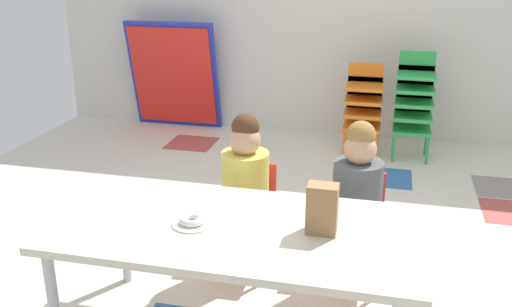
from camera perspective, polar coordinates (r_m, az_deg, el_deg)
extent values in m
cube|color=silver|center=(3.52, 4.72, -10.07)|extent=(5.78, 4.90, 0.02)
cube|color=#B24C47|center=(5.43, -6.46, 1.04)|extent=(0.43, 0.43, 0.00)
cube|color=silver|center=(5.15, 7.85, -0.09)|extent=(0.43, 0.43, 0.00)
cube|color=#336BB2|center=(4.71, 12.72, -2.35)|extent=(0.43, 0.43, 0.00)
cube|color=gray|center=(4.80, 23.51, -3.16)|extent=(0.43, 0.43, 0.00)
cube|color=beige|center=(5.51, 9.21, 14.73)|extent=(5.78, 0.10, 2.54)
cube|color=beige|center=(2.53, -1.93, -7.55)|extent=(1.62, 0.80, 0.04)
cylinder|color=#B2B2B7|center=(3.20, -13.08, -7.97)|extent=(0.05, 0.05, 0.56)
cylinder|color=#B2B2B7|center=(2.91, 14.29, -11.08)|extent=(0.05, 0.05, 0.56)
cube|color=red|center=(3.22, -1.06, -6.77)|extent=(0.32, 0.30, 0.03)
cube|color=red|center=(3.29, -0.42, -3.30)|extent=(0.29, 0.02, 0.30)
cylinder|color=#D8C64C|center=(3.13, -1.08, -3.18)|extent=(0.26, 0.26, 0.38)
sphere|color=tan|center=(3.04, -1.12, 1.34)|extent=(0.17, 0.17, 0.17)
sphere|color=#472D19|center=(3.03, -1.07, 2.67)|extent=(0.15, 0.15, 0.15)
cylinder|color=red|center=(3.22, -4.08, -9.90)|extent=(0.02, 0.02, 0.28)
cylinder|color=red|center=(3.15, 0.87, -10.51)|extent=(0.02, 0.02, 0.28)
cylinder|color=red|center=(3.44, -2.78, -7.81)|extent=(0.02, 0.02, 0.28)
cylinder|color=red|center=(3.38, 1.84, -8.33)|extent=(0.02, 0.02, 0.28)
cube|color=red|center=(3.14, 9.84, -7.83)|extent=(0.32, 0.30, 0.03)
cube|color=red|center=(3.21, 10.19, -4.24)|extent=(0.29, 0.02, 0.30)
cylinder|color=#4C5156|center=(3.05, 10.08, -4.17)|extent=(0.29, 0.29, 0.38)
sphere|color=tan|center=(2.95, 10.38, 0.45)|extent=(0.17, 0.17, 0.17)
sphere|color=olive|center=(2.94, 10.48, 1.81)|extent=(0.15, 0.15, 0.15)
cylinder|color=red|center=(3.11, 6.88, -11.15)|extent=(0.02, 0.02, 0.28)
cylinder|color=red|center=(3.10, 12.13, -11.60)|extent=(0.02, 0.02, 0.28)
cylinder|color=red|center=(3.33, 7.43, -8.88)|extent=(0.02, 0.02, 0.28)
cylinder|color=red|center=(3.33, 12.28, -9.30)|extent=(0.02, 0.02, 0.28)
cube|color=orange|center=(5.11, 10.54, 2.67)|extent=(0.32, 0.30, 0.03)
cube|color=orange|center=(5.22, 10.70, 4.06)|extent=(0.30, 0.02, 0.18)
cube|color=orange|center=(5.08, 10.63, 3.97)|extent=(0.32, 0.30, 0.03)
cube|color=orange|center=(5.19, 10.78, 5.33)|extent=(0.30, 0.02, 0.18)
cube|color=orange|center=(5.05, 10.71, 5.28)|extent=(0.32, 0.30, 0.03)
cube|color=orange|center=(5.16, 10.87, 6.62)|extent=(0.30, 0.02, 0.18)
cube|color=orange|center=(5.02, 10.80, 6.60)|extent=(0.32, 0.30, 0.03)
cube|color=orange|center=(5.14, 10.95, 7.92)|extent=(0.30, 0.02, 0.18)
cylinder|color=orange|center=(5.04, 8.77, 0.96)|extent=(0.02, 0.02, 0.26)
cylinder|color=orange|center=(5.02, 11.95, 0.71)|extent=(0.02, 0.02, 0.26)
cylinder|color=orange|center=(5.28, 9.02, 1.85)|extent=(0.02, 0.02, 0.26)
cylinder|color=orange|center=(5.27, 12.05, 1.61)|extent=(0.02, 0.02, 0.26)
cube|color=green|center=(5.11, 15.30, 2.30)|extent=(0.32, 0.30, 0.03)
cube|color=green|center=(5.22, 15.36, 3.69)|extent=(0.30, 0.02, 0.18)
cube|color=green|center=(5.08, 15.42, 3.59)|extent=(0.32, 0.30, 0.03)
cube|color=green|center=(5.19, 15.48, 4.96)|extent=(0.30, 0.02, 0.18)
cube|color=green|center=(5.05, 15.54, 4.89)|extent=(0.32, 0.30, 0.03)
cube|color=green|center=(5.16, 15.60, 6.24)|extent=(0.30, 0.02, 0.18)
cube|color=green|center=(5.02, 15.67, 6.21)|extent=(0.32, 0.30, 0.03)
cube|color=green|center=(5.14, 15.73, 7.54)|extent=(0.30, 0.02, 0.18)
cube|color=green|center=(4.99, 15.80, 7.55)|extent=(0.32, 0.30, 0.03)
cube|color=green|center=(5.11, 15.85, 8.85)|extent=(0.30, 0.02, 0.18)
cylinder|color=green|center=(5.03, 13.60, 0.58)|extent=(0.02, 0.02, 0.26)
cylinder|color=green|center=(5.04, 16.78, 0.32)|extent=(0.02, 0.02, 0.26)
cylinder|color=green|center=(5.27, 13.63, 1.49)|extent=(0.02, 0.02, 0.26)
cylinder|color=green|center=(5.28, 16.66, 1.24)|extent=(0.02, 0.02, 0.26)
cube|color=#1E33BF|center=(5.81, -8.19, 7.73)|extent=(0.90, 0.28, 1.09)
cube|color=red|center=(5.78, -8.31, 7.65)|extent=(0.83, 0.23, 0.99)
cube|color=#9E754C|center=(2.43, 6.64, -5.53)|extent=(0.13, 0.09, 0.22)
cylinder|color=white|center=(2.54, -6.40, -7.00)|extent=(0.18, 0.18, 0.01)
torus|color=white|center=(2.53, -6.41, -6.59)|extent=(0.11, 0.11, 0.03)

